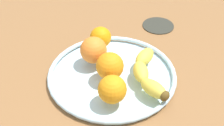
{
  "coord_description": "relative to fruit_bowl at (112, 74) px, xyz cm",
  "views": [
    {
      "loc": [
        57.96,
        17.15,
        54.39
      ],
      "look_at": [
        0.0,
        0.0,
        4.8
      ],
      "focal_mm": 49.59,
      "sensor_mm": 36.0,
      "label": 1
    }
  ],
  "objects": [
    {
      "name": "orange_back_right",
      "position": [
        -10.05,
        -6.32,
        3.89
      ],
      "size": [
        6.02,
        6.02,
        6.02
      ],
      "primitive_type": "sphere",
      "color": "orange",
      "rests_on": "fruit_bowl"
    },
    {
      "name": "ambient_coaster",
      "position": [
        -28.09,
        7.34,
        -0.62
      ],
      "size": [
        10.14,
        10.14,
        0.6
      ],
      "primitive_type": "cylinder",
      "color": "#2D2E25",
      "rests_on": "ground_plane"
    },
    {
      "name": "banana",
      "position": [
        -0.01,
        9.05,
        2.75
      ],
      "size": [
        18.71,
        11.74,
        3.74
      ],
      "rotation": [
        0.0,
        0.0,
        0.38
      ],
      "color": "gold",
      "rests_on": "fruit_bowl"
    },
    {
      "name": "fruit_bowl",
      "position": [
        0.0,
        0.0,
        0.0
      ],
      "size": [
        33.5,
        33.5,
        1.8
      ],
      "color": "silver",
      "rests_on": "ground_plane"
    },
    {
      "name": "orange_back_left",
      "position": [
        -3.11,
        -6.01,
        4.46
      ],
      "size": [
        7.16,
        7.16,
        7.16
      ],
      "primitive_type": "sphere",
      "color": "orange",
      "rests_on": "fruit_bowl"
    },
    {
      "name": "ground_plane",
      "position": [
        0.0,
        0.0,
        -2.92
      ],
      "size": [
        145.03,
        145.03,
        4.0
      ],
      "primitive_type": "cube",
      "color": "brown"
    },
    {
      "name": "orange_front_left",
      "position": [
        1.86,
        -0.01,
        4.37
      ],
      "size": [
        6.98,
        6.98,
        6.98
      ],
      "primitive_type": "sphere",
      "color": "orange",
      "rests_on": "fruit_bowl"
    },
    {
      "name": "orange_center",
      "position": [
        9.47,
        2.87,
        4.23
      ],
      "size": [
        6.7,
        6.7,
        6.7
      ],
      "primitive_type": "sphere",
      "color": "orange",
      "rests_on": "fruit_bowl"
    }
  ]
}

